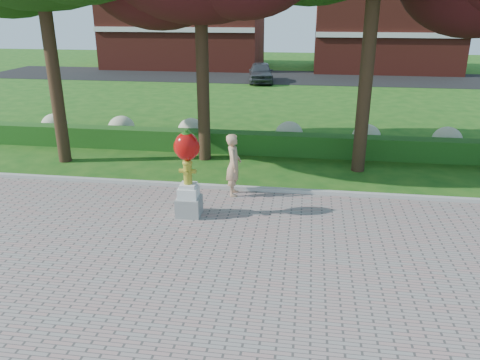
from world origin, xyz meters
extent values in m
plane|color=#164D13|center=(0.00, 0.00, 0.00)|extent=(100.00, 100.00, 0.00)
cube|color=gray|center=(0.00, -4.00, 0.02)|extent=(40.00, 14.00, 0.04)
cube|color=#ADADA5|center=(0.00, 3.00, 0.07)|extent=(40.00, 0.18, 0.15)
cube|color=#1C4614|center=(0.00, 7.00, 0.40)|extent=(24.00, 0.70, 0.80)
ellipsoid|color=tan|center=(-9.00, 8.00, 0.55)|extent=(1.10, 1.10, 0.99)
ellipsoid|color=tan|center=(-6.00, 8.00, 0.55)|extent=(1.10, 1.10, 0.99)
ellipsoid|color=tan|center=(-3.00, 8.00, 0.55)|extent=(1.10, 1.10, 0.99)
ellipsoid|color=tan|center=(1.00, 8.00, 0.55)|extent=(1.10, 1.10, 0.99)
ellipsoid|color=tan|center=(4.00, 8.00, 0.55)|extent=(1.10, 1.10, 0.99)
ellipsoid|color=tan|center=(7.00, 8.00, 0.55)|extent=(1.10, 1.10, 0.99)
cube|color=black|center=(0.00, 28.00, 0.01)|extent=(50.00, 8.00, 0.02)
cube|color=maroon|center=(-10.00, 34.00, 3.50)|extent=(14.00, 8.00, 7.00)
cube|color=maroon|center=(8.00, 34.00, 3.20)|extent=(12.00, 8.00, 6.40)
cylinder|color=black|center=(-7.00, 5.00, 3.36)|extent=(0.44, 0.44, 6.72)
cylinder|color=black|center=(-2.00, 6.00, 3.08)|extent=(0.44, 0.44, 6.16)
cylinder|color=black|center=(3.50, 5.50, 3.64)|extent=(0.44, 0.44, 7.28)
cube|color=gray|center=(-1.32, 0.97, 0.30)|extent=(0.65, 0.65, 0.51)
cube|color=silver|center=(-1.32, 0.97, 0.69)|extent=(0.52, 0.52, 0.29)
cube|color=silver|center=(-1.32, 0.97, 0.89)|extent=(0.42, 0.42, 0.10)
cylinder|color=olive|center=(-1.32, 0.97, 1.23)|extent=(0.23, 0.23, 0.57)
ellipsoid|color=olive|center=(-1.32, 0.97, 1.51)|extent=(0.27, 0.27, 0.19)
cylinder|color=olive|center=(-1.48, 0.97, 1.29)|extent=(0.12, 0.11, 0.11)
cylinder|color=olive|center=(-1.15, 0.97, 1.29)|extent=(0.12, 0.11, 0.11)
cylinder|color=olive|center=(-1.32, 0.82, 1.29)|extent=(0.12, 0.12, 0.12)
cylinder|color=olive|center=(-1.32, 0.97, 1.60)|extent=(0.08, 0.08, 0.05)
ellipsoid|color=#AC0B09|center=(-1.32, 0.97, 1.95)|extent=(0.64, 0.57, 0.74)
ellipsoid|color=#AC0B09|center=(-1.50, 0.97, 1.93)|extent=(0.32, 0.32, 0.47)
ellipsoid|color=#AC0B09|center=(-1.13, 0.97, 1.93)|extent=(0.32, 0.32, 0.47)
cylinder|color=#1E5713|center=(-1.32, 0.97, 2.32)|extent=(0.10, 0.10, 0.12)
ellipsoid|color=#1E5713|center=(-1.32, 0.97, 2.29)|extent=(0.25, 0.25, 0.08)
imported|color=tan|center=(-0.37, 2.60, 0.97)|extent=(0.52, 0.72, 1.85)
imported|color=#3A3D41|center=(-1.94, 25.00, 0.75)|extent=(2.26, 4.48, 1.46)
camera|label=1|loc=(1.72, -10.18, 5.29)|focal=35.00mm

